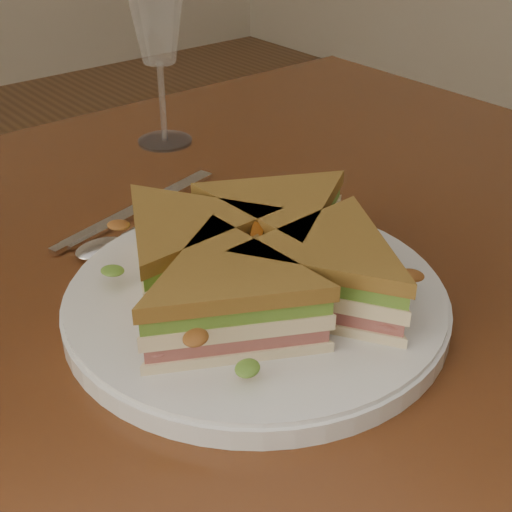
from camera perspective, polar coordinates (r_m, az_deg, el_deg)
The scene contains 7 objects.
table at distance 0.68m, azimuth -7.25°, elevation -8.35°, with size 1.20×0.80×0.75m.
plate at distance 0.56m, azimuth 0.00°, elevation -3.68°, with size 0.30×0.30×0.02m, color white.
sandwich_wedges at distance 0.54m, azimuth 0.00°, elevation -0.45°, with size 0.31×0.31×0.06m.
crisps_mound at distance 0.54m, azimuth 0.00°, elevation -0.81°, with size 0.09×0.09×0.05m, color orange, non-canonical shape.
spoon at distance 0.67m, azimuth -10.89°, elevation 1.28°, with size 0.18×0.06×0.01m.
knife at distance 0.72m, azimuth -9.86°, elevation 3.44°, with size 0.21×0.07×0.00m.
wine_glass at distance 0.85m, azimuth -7.95°, elevation 18.13°, with size 0.07×0.07×0.20m.
Camera 1 is at (-0.26, -0.46, 1.08)m, focal length 50.00 mm.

